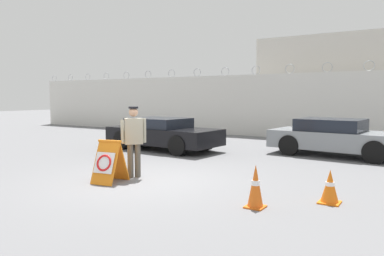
{
  "coord_description": "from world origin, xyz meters",
  "views": [
    {
      "loc": [
        5.73,
        -6.95,
        2.03
      ],
      "look_at": [
        0.05,
        2.09,
        1.14
      ],
      "focal_mm": 35.0,
      "sensor_mm": 36.0,
      "label": 1
    }
  ],
  "objects_px": {
    "security_guard": "(134,138)",
    "traffic_cone_near": "(255,186)",
    "traffic_cone_mid": "(330,187)",
    "barricade_sign": "(109,162)",
    "parked_car_front_coupe": "(163,133)",
    "parked_car_rear_sedan": "(336,137)"
  },
  "relations": [
    {
      "from": "parked_car_front_coupe",
      "to": "parked_car_rear_sedan",
      "type": "relative_size",
      "value": 1.02
    },
    {
      "from": "traffic_cone_near",
      "to": "traffic_cone_mid",
      "type": "height_order",
      "value": "traffic_cone_near"
    },
    {
      "from": "security_guard",
      "to": "traffic_cone_near",
      "type": "bearing_deg",
      "value": 120.24
    },
    {
      "from": "traffic_cone_near",
      "to": "parked_car_rear_sedan",
      "type": "distance_m",
      "value": 7.16
    },
    {
      "from": "traffic_cone_near",
      "to": "traffic_cone_mid",
      "type": "relative_size",
      "value": 1.24
    },
    {
      "from": "security_guard",
      "to": "traffic_cone_mid",
      "type": "bearing_deg",
      "value": 135.49
    },
    {
      "from": "parked_car_rear_sedan",
      "to": "security_guard",
      "type": "bearing_deg",
      "value": -114.98
    },
    {
      "from": "parked_car_rear_sedan",
      "to": "barricade_sign",
      "type": "bearing_deg",
      "value": -112.94
    },
    {
      "from": "parked_car_front_coupe",
      "to": "traffic_cone_near",
      "type": "bearing_deg",
      "value": -36.59
    },
    {
      "from": "traffic_cone_mid",
      "to": "barricade_sign",
      "type": "bearing_deg",
      "value": -168.53
    },
    {
      "from": "barricade_sign",
      "to": "parked_car_front_coupe",
      "type": "xyz_separation_m",
      "value": [
        -2.22,
        5.12,
        0.13
      ]
    },
    {
      "from": "security_guard",
      "to": "parked_car_front_coupe",
      "type": "height_order",
      "value": "security_guard"
    },
    {
      "from": "parked_car_front_coupe",
      "to": "security_guard",
      "type": "bearing_deg",
      "value": -57.4
    },
    {
      "from": "barricade_sign",
      "to": "parked_car_front_coupe",
      "type": "relative_size",
      "value": 0.22
    },
    {
      "from": "barricade_sign",
      "to": "security_guard",
      "type": "distance_m",
      "value": 0.93
    },
    {
      "from": "parked_car_rear_sedan",
      "to": "traffic_cone_mid",
      "type": "bearing_deg",
      "value": -75.11
    },
    {
      "from": "parked_car_front_coupe",
      "to": "barricade_sign",
      "type": "bearing_deg",
      "value": -62.16
    },
    {
      "from": "traffic_cone_near",
      "to": "traffic_cone_mid",
      "type": "distance_m",
      "value": 1.5
    },
    {
      "from": "barricade_sign",
      "to": "parked_car_front_coupe",
      "type": "distance_m",
      "value": 5.59
    },
    {
      "from": "security_guard",
      "to": "parked_car_rear_sedan",
      "type": "bearing_deg",
      "value": -166.61
    },
    {
      "from": "barricade_sign",
      "to": "security_guard",
      "type": "bearing_deg",
      "value": 72.78
    },
    {
      "from": "security_guard",
      "to": "traffic_cone_mid",
      "type": "height_order",
      "value": "security_guard"
    }
  ]
}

